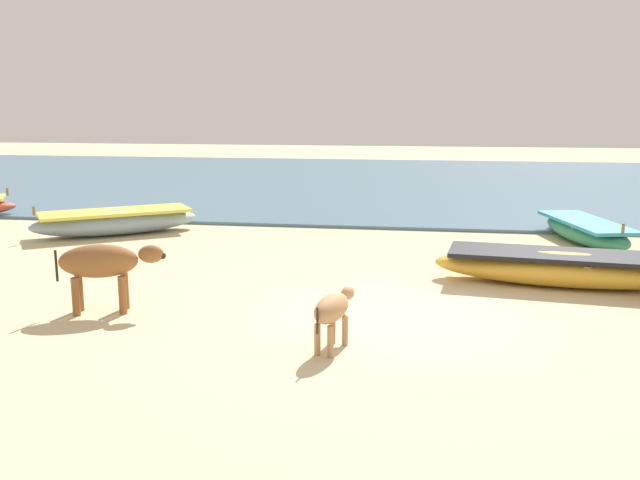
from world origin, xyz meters
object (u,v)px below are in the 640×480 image
object	(u,v)px
fishing_boat_1	(564,268)
fishing_boat_2	(586,231)
calf_near_tan	(333,310)
cow_adult_brown	(103,264)
fishing_boat_0	(116,221)

from	to	relation	value
fishing_boat_1	fishing_boat_2	world-z (taller)	fishing_boat_1
fishing_boat_1	calf_near_tan	distance (m)	4.84
fishing_boat_2	calf_near_tan	bearing A→B (deg)	-45.07
fishing_boat_2	cow_adult_brown	bearing A→B (deg)	-64.93
fishing_boat_0	calf_near_tan	bearing A→B (deg)	96.89
fishing_boat_0	fishing_boat_1	xyz separation A→B (m)	(9.24, -3.08, -0.01)
fishing_boat_2	cow_adult_brown	size ratio (longest dim) A/B	2.29
cow_adult_brown	fishing_boat_2	bearing A→B (deg)	21.76
fishing_boat_2	calf_near_tan	size ratio (longest dim) A/B	3.25
calf_near_tan	cow_adult_brown	bearing A→B (deg)	89.59
fishing_boat_1	fishing_boat_2	size ratio (longest dim) A/B	1.25
calf_near_tan	fishing_boat_1	bearing A→B (deg)	-27.88
fishing_boat_0	fishing_boat_2	distance (m)	10.40
fishing_boat_1	calf_near_tan	xyz separation A→B (m)	(-3.33, -3.51, 0.20)
calf_near_tan	fishing_boat_2	bearing A→B (deg)	-16.11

